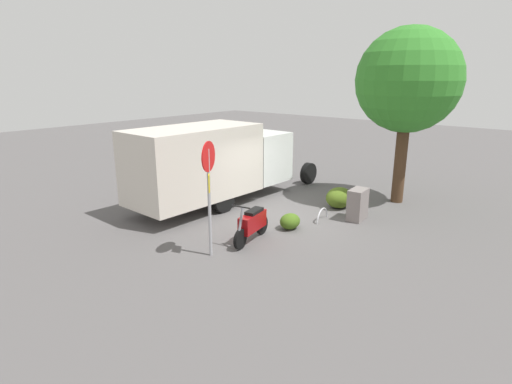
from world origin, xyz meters
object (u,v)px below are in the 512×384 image
Objects in this scene: motorcycle at (252,223)px; street_tree at (408,81)px; utility_cabinet at (358,205)px; stop_sign at (209,181)px; bike_rack_hoop at (322,220)px; box_truck_near at (215,160)px.

street_tree reaches higher than motorcycle.
utility_cabinet is at bearing -4.66° from street_tree.
stop_sign is 3.52× the size of bike_rack_hoop.
street_tree reaches higher than bike_rack_hoop.
box_truck_near is 5.18m from utility_cabinet.
box_truck_near is 3.97m from motorcycle.
box_truck_near is at bearing -48.75° from street_tree.
box_truck_near is 4.37m from bike_rack_hoop.
street_tree is (-6.28, 1.69, 3.79)m from motorcycle.
motorcycle is 0.29× the size of street_tree.
box_truck_near is 9.80× the size of bike_rack_hoop.
street_tree reaches higher than box_truck_near.
utility_cabinet is (-1.64, 4.80, -1.09)m from box_truck_near.
stop_sign is 5.42m from utility_cabinet.
motorcycle is 7.53m from street_tree.
motorcycle is 2.07m from stop_sign.
utility_cabinet is at bearing 161.64° from stop_sign.
stop_sign is (3.31, 3.16, 0.40)m from box_truck_near.
box_truck_near is at bearing -136.41° from stop_sign.
motorcycle is 1.76× the size of utility_cabinet.
box_truck_near is 4.64× the size of motorcycle.
stop_sign is at bearing -18.28° from motorcycle.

